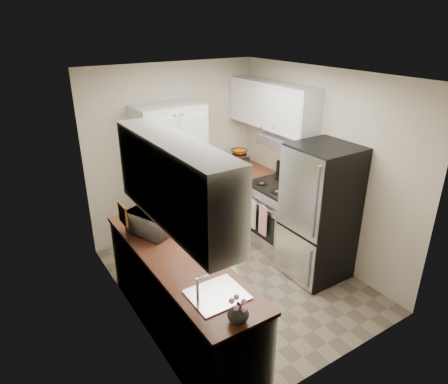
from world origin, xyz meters
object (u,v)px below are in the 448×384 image
object	(u,v)px
wine_bottle	(145,213)
toaster_oven	(237,160)
microwave	(151,222)
refrigerator	(319,213)
pantry_cabinet	(172,177)
electric_range	(278,215)

from	to	relation	value
wine_bottle	toaster_oven	distance (m)	2.17
microwave	wine_bottle	world-z (taller)	wine_bottle
refrigerator	toaster_oven	bearing A→B (deg)	90.33
pantry_cabinet	refrigerator	distance (m)	2.07
electric_range	toaster_oven	size ratio (longest dim) A/B	3.27
pantry_cabinet	refrigerator	bearing A→B (deg)	-56.54
refrigerator	wine_bottle	world-z (taller)	refrigerator
toaster_oven	microwave	bearing A→B (deg)	-131.76
pantry_cabinet	wine_bottle	size ratio (longest dim) A/B	6.90
refrigerator	wine_bottle	xyz separation A→B (m)	(-1.93, 0.74, 0.22)
pantry_cabinet	wine_bottle	world-z (taller)	pantry_cabinet
electric_range	microwave	distance (m)	2.09
pantry_cabinet	microwave	distance (m)	1.45
electric_range	wine_bottle	xyz separation A→B (m)	(-1.97, -0.06, 0.59)
toaster_oven	refrigerator	bearing A→B (deg)	-73.49
pantry_cabinet	electric_range	world-z (taller)	pantry_cabinet
pantry_cabinet	microwave	bearing A→B (deg)	-124.42
microwave	toaster_oven	xyz separation A→B (m)	(1.95, 1.22, -0.03)
pantry_cabinet	electric_range	bearing A→B (deg)	-38.22
refrigerator	microwave	world-z (taller)	refrigerator
electric_range	toaster_oven	distance (m)	1.09
electric_range	toaster_oven	xyz separation A→B (m)	(-0.04, 0.95, 0.54)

